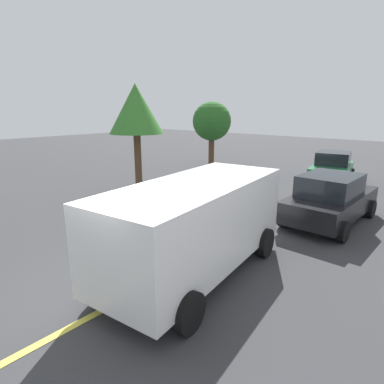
% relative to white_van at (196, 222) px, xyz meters
% --- Properties ---
extents(ground_plane, '(80.00, 80.00, 0.00)m').
position_rel_white_van_xyz_m(ground_plane, '(-1.74, 0.41, -1.27)').
color(ground_plane, '#38383A').
extents(lane_marking_centre, '(28.00, 0.16, 0.01)m').
position_rel_white_van_xyz_m(lane_marking_centre, '(1.26, 0.41, -1.26)').
color(lane_marking_centre, '#E0D14C').
extents(white_van, '(5.41, 2.79, 2.20)m').
position_rel_white_van_xyz_m(white_van, '(0.00, 0.00, 0.00)').
color(white_van, white).
rests_on(white_van, ground_plane).
extents(car_green_far_lane, '(4.11, 2.57, 1.62)m').
position_rel_white_van_xyz_m(car_green_far_lane, '(11.86, 0.82, -0.46)').
color(car_green_far_lane, '#236B3D').
rests_on(car_green_far_lane, ground_plane).
extents(car_black_approaching, '(4.37, 2.14, 1.68)m').
position_rel_white_van_xyz_m(car_black_approaching, '(5.61, -1.16, -0.43)').
color(car_black_approaching, black).
rests_on(car_black_approaching, ground_plane).
extents(tree_left_verge, '(2.40, 2.40, 4.83)m').
position_rel_white_van_xyz_m(tree_left_verge, '(4.02, 6.88, 2.44)').
color(tree_left_verge, '#513823').
rests_on(tree_left_verge, ground_plane).
extents(tree_centre_verge, '(2.60, 2.60, 4.25)m').
position_rel_white_van_xyz_m(tree_centre_verge, '(12.32, 9.08, 1.65)').
color(tree_centre_verge, '#513823').
rests_on(tree_centre_verge, ground_plane).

